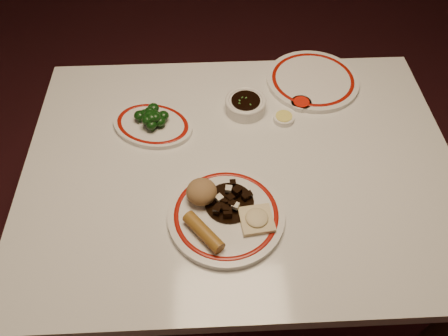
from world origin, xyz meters
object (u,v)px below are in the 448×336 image
main_plate (226,215)px  soy_bowl (246,105)px  dining_table (239,183)px  spring_roll (204,232)px  stirfry_heap (228,202)px  rice_mound (202,192)px  fried_wonton (257,219)px  broccoli_plate (153,125)px  broccoli_pile (152,117)px

main_plate → soy_bowl: (0.08, 0.39, 0.01)m
dining_table → main_plate: 0.21m
spring_roll → stirfry_heap: (0.06, 0.09, -0.01)m
main_plate → rice_mound: size_ratio=3.87×
rice_mound → soy_bowl: (0.14, 0.34, -0.03)m
dining_table → rice_mound: size_ratio=15.38×
spring_roll → fried_wonton: size_ratio=1.36×
rice_mound → stirfry_heap: bearing=-17.8°
main_plate → fried_wonton: bearing=-19.3°
broccoli_plate → fried_wonton: bearing=-52.0°
broccoli_plate → soy_bowl: 0.29m
dining_table → spring_roll: (-0.11, -0.24, 0.13)m
rice_mound → spring_roll: (0.00, -0.11, -0.01)m
main_plate → stirfry_heap: size_ratio=2.40×
dining_table → stirfry_heap: stirfry_heap is taller
main_plate → soy_bowl: size_ratio=2.48×
broccoli_plate → broccoli_pile: broccoli_pile is taller
stirfry_heap → main_plate: bearing=-101.3°
dining_table → rice_mound: 0.22m
stirfry_heap → broccoli_plate: bearing=124.8°
broccoli_plate → broccoli_pile: 0.03m
main_plate → spring_roll: (-0.06, -0.06, 0.02)m
spring_roll → stirfry_heap: bearing=16.1°
stirfry_heap → broccoli_pile: broccoli_pile is taller
stirfry_heap → broccoli_pile: (-0.21, 0.30, 0.01)m
spring_roll → broccoli_plate: 0.41m
stirfry_heap → soy_bowl: stirfry_heap is taller
main_plate → broccoli_pile: (-0.20, 0.33, 0.03)m
main_plate → rice_mound: 0.09m
main_plate → broccoli_pile: bearing=121.6°
rice_mound → stirfry_heap: (0.07, -0.02, -0.02)m
fried_wonton → broccoli_pile: 0.45m
stirfry_heap → soy_bowl: (0.07, 0.36, -0.01)m
stirfry_heap → broccoli_pile: 0.36m
soy_bowl → main_plate: bearing=-101.4°
fried_wonton → stirfry_heap: 0.09m
main_plate → broccoli_plate: size_ratio=1.03×
main_plate → stirfry_heap: (0.01, 0.03, 0.02)m
spring_roll → broccoli_plate: (-0.15, 0.39, -0.03)m
broccoli_plate → broccoli_pile: size_ratio=2.82×
dining_table → stirfry_heap: (-0.04, -0.15, 0.12)m
main_plate → stirfry_heap: bearing=78.7°
fried_wonton → broccoli_plate: size_ratio=0.30×
dining_table → broccoli_plate: bearing=149.0°
dining_table → spring_roll: bearing=-113.9°
main_plate → fried_wonton: (0.07, -0.03, 0.02)m
broccoli_pile → broccoli_plate: bearing=-124.7°
main_plate → stirfry_heap: 0.03m
fried_wonton → soy_bowl: bearing=89.4°
rice_mound → broccoli_pile: size_ratio=0.75×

